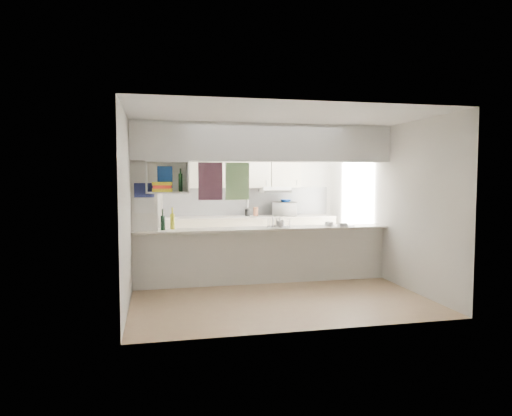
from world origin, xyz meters
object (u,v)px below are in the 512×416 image
object	(u,v)px
dish_rack	(279,223)
wine_bottles	(168,222)
microwave	(285,209)
bowl	(286,201)

from	to	relation	value
dish_rack	wine_bottles	distance (m)	1.80
dish_rack	microwave	bearing A→B (deg)	90.14
bowl	wine_bottles	bearing A→B (deg)	-140.51
microwave	wine_bottles	world-z (taller)	wine_bottles
microwave	dish_rack	distance (m)	2.22
microwave	dish_rack	world-z (taller)	microwave
dish_rack	wine_bottles	xyz separation A→B (m)	(-1.79, 0.06, 0.05)
bowl	wine_bottles	xyz separation A→B (m)	(-2.52, -2.08, -0.19)
wine_bottles	microwave	bearing A→B (deg)	39.36
microwave	wine_bottles	distance (m)	3.22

